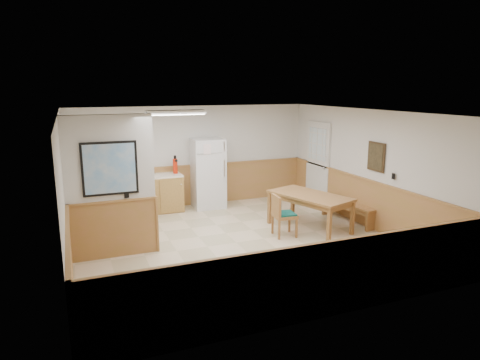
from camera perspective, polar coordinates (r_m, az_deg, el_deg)
name	(u,v)px	position (r m, az deg, el deg)	size (l,w,h in m)	color
ground	(236,243)	(8.36, -0.50, -8.34)	(6.00, 6.00, 0.00)	beige
ceiling	(236,112)	(7.84, -0.54, 9.03)	(6.00, 6.00, 0.02)	silver
back_wall	(193,156)	(10.81, -6.32, 3.18)	(6.00, 0.02, 2.50)	silver
right_wall	(367,168)	(9.50, 16.59, 1.48)	(0.02, 6.00, 2.50)	silver
left_wall	(64,194)	(7.49, -22.44, -1.74)	(0.02, 6.00, 2.50)	silver
wainscot_back	(194,185)	(10.94, -6.20, -0.72)	(6.00, 0.04, 1.00)	#A46A41
wainscot_right	(364,203)	(9.65, 16.23, -2.90)	(0.04, 6.00, 1.00)	#A46A41
wainscot_left	(69,238)	(7.69, -21.84, -7.16)	(0.04, 6.00, 1.00)	#A46A41
partition_wall	(111,189)	(7.70, -16.86, -1.10)	(1.50, 0.20, 2.50)	silver
kitchen_counter	(148,194)	(10.41, -12.16, -1.81)	(2.20, 0.61, 1.00)	#AA7D3C
exterior_door	(318,163)	(11.04, 10.30, 2.20)	(0.07, 1.02, 2.15)	silver
kitchen_window	(105,149)	(10.39, -17.57, 3.99)	(0.80, 0.04, 1.00)	silver
wall_painting	(376,157)	(9.20, 17.69, 2.97)	(0.04, 0.50, 0.60)	#362715
fluorescent_fixture	(176,112)	(8.85, -8.55, 8.91)	(1.20, 0.30, 0.09)	silver
refrigerator	(208,173)	(10.61, -4.29, 0.91)	(0.78, 0.73, 1.72)	silver
dining_table	(310,199)	(9.08, 9.29, -2.49)	(1.39, 1.93, 0.75)	#A76D3D
dining_bench	(349,207)	(9.81, 14.29, -3.51)	(0.51, 1.51, 0.45)	#A76D3D
dining_chair	(281,212)	(8.60, 5.44, -4.32)	(0.63, 0.47, 0.85)	#A76D3D
fire_extinguisher	(175,166)	(10.44, -8.63, 1.92)	(0.14, 0.14, 0.44)	red
soap_bottle	(104,175)	(10.19, -17.66, 0.68)	(0.06, 0.06, 0.20)	#198C27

